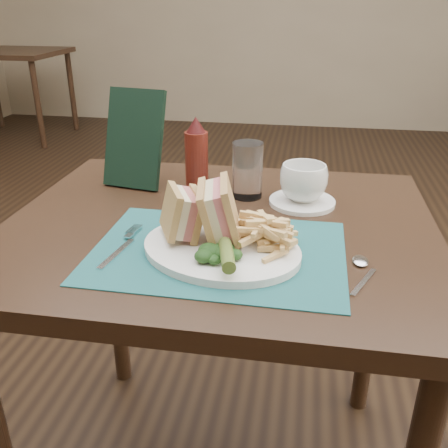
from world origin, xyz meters
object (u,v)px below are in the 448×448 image
placemat (218,251)px  coffee_cup (303,182)px  table_main (220,362)px  drinking_glass (247,170)px  plate (221,249)px  sandwich_half_a (171,214)px  table_bg_left (15,95)px  check_presenter (134,139)px  ketchup_bottle (197,156)px  saucer (302,202)px  sandwich_half_b (208,211)px

placemat → coffee_cup: size_ratio=4.37×
table_main → drinking_glass: 0.47m
plate → coffee_cup: (0.14, 0.27, 0.04)m
placemat → sandwich_half_a: 0.11m
table_bg_left → coffee_cup: (2.58, -3.04, 0.43)m
coffee_cup → check_presenter: size_ratio=0.45×
drinking_glass → ketchup_bottle: (-0.12, -0.00, 0.03)m
placemat → coffee_cup: 0.30m
table_main → check_presenter: (-0.24, 0.20, 0.49)m
sandwich_half_a → saucer: bearing=21.1°
coffee_cup → saucer: bearing=0.0°
saucer → drinking_glass: (-0.13, 0.03, 0.06)m
plate → drinking_glass: (0.01, 0.29, 0.06)m
sandwich_half_b → table_main: bearing=80.4°
table_main → saucer: bearing=37.5°
table_main → sandwich_half_b: sandwich_half_b is taller
sandwich_half_a → ketchup_bottle: 0.28m
sandwich_half_a → placemat: bearing=-32.5°
table_bg_left → sandwich_half_b: (2.41, -3.29, 0.45)m
table_main → sandwich_half_b: size_ratio=7.73×
plate → sandwich_half_b: size_ratio=2.58×
plate → ketchup_bottle: ketchup_bottle is taller
sandwich_half_a → coffee_cup: sandwich_half_a is taller
saucer → ketchup_bottle: (-0.25, 0.02, 0.09)m
drinking_glass → check_presenter: size_ratio=0.54×
table_main → check_presenter: check_presenter is taller
table_bg_left → saucer: saucer is taller
table_bg_left → saucer: size_ratio=6.00×
sandwich_half_a → check_presenter: (-0.18, 0.32, 0.05)m
sandwich_half_b → saucer: 0.31m
plate → coffee_cup: coffee_cup is taller
plate → sandwich_half_a: bearing=-172.4°
table_main → sandwich_half_b: bearing=-89.7°
ketchup_bottle → drinking_glass: bearing=0.7°
table_bg_left → ketchup_bottle: size_ratio=4.84×
plate → drinking_glass: drinking_glass is taller
sandwich_half_b → ketchup_bottle: (-0.08, 0.27, 0.02)m
table_main → placemat: bearing=-80.5°
table_bg_left → plate: bearing=-53.6°
check_presenter → placemat: bearing=-40.7°
placemat → ketchup_bottle: bearing=109.7°
sandwich_half_b → drinking_glass: bearing=72.1°
plate → check_presenter: (-0.27, 0.33, 0.11)m
table_main → placemat: size_ratio=1.93×
sandwich_half_b → coffee_cup: 0.30m
drinking_glass → check_presenter: 0.29m
saucer → drinking_glass: 0.15m
placemat → table_main: bearing=99.5°
table_main → table_bg_left: size_ratio=1.00×
saucer → check_presenter: size_ratio=0.63×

